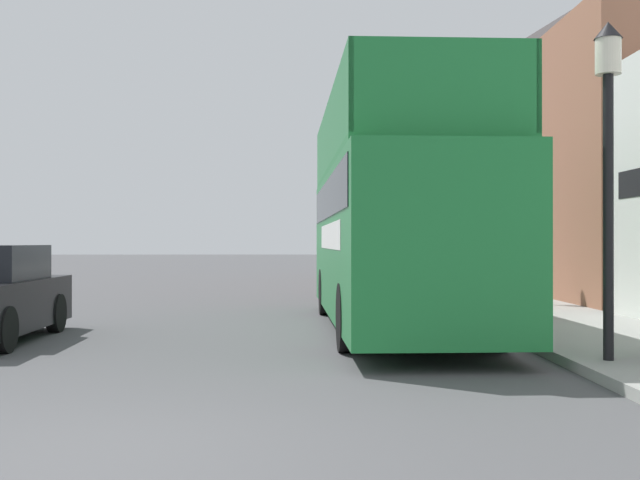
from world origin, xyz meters
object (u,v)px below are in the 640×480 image
object	(u,v)px
lamp_post_nearest	(608,124)
parked_car_ahead_of_bus	(382,275)
lamp_post_second	(460,169)
tour_bus	(394,228)

from	to	relation	value
lamp_post_nearest	parked_car_ahead_of_bus	bearing A→B (deg)	96.66
lamp_post_second	tour_bus	bearing A→B (deg)	-114.52
tour_bus	lamp_post_nearest	distance (m)	5.27
tour_bus	lamp_post_second	xyz separation A→B (m)	(2.31, 5.06, 1.62)
tour_bus	parked_car_ahead_of_bus	distance (m)	8.73
tour_bus	lamp_post_second	bearing A→B (deg)	63.75
lamp_post_second	parked_car_ahead_of_bus	bearing A→B (deg)	115.14
parked_car_ahead_of_bus	lamp_post_second	world-z (taller)	lamp_post_second
tour_bus	lamp_post_second	distance (m)	5.80
lamp_post_nearest	lamp_post_second	size ratio (longest dim) A/B	0.87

